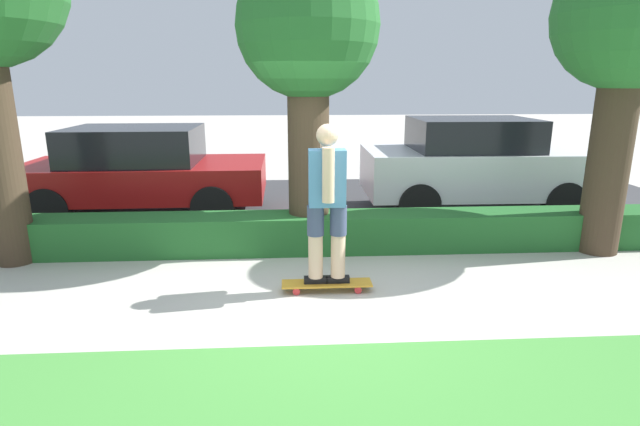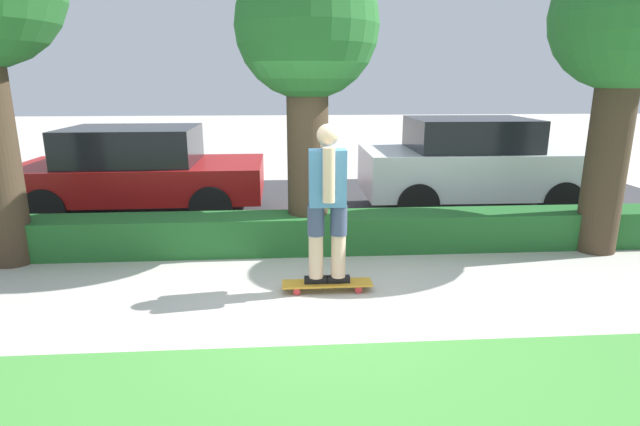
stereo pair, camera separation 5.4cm
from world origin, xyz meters
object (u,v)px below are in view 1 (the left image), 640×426
Objects in this scene: tree_mid at (308,41)px; tree_far at (628,29)px; skateboard at (327,284)px; skater_person at (327,201)px; parked_car_front at (142,170)px; parked_car_middle at (475,164)px.

tree_mid is 0.97× the size of tree_far.
tree_mid is at bearing 95.26° from skateboard.
tree_mid is at bearing 174.64° from tree_far.
tree_mid is (-0.14, 1.51, 2.69)m from skateboard.
skateboard is 0.96m from skater_person.
parked_car_front is (-6.77, 2.38, -2.10)m from tree_far.
skater_person is at bearing 63.43° from skateboard.
parked_car_middle reaches higher than parked_car_front.
tree_far reaches higher than skateboard.
tree_far is at bearing -66.34° from parked_car_middle.
skater_person reaches higher than parked_car_middle.
tree_mid reaches higher than parked_car_front.
tree_mid is 4.03m from parked_car_middle.
tree_mid is at bearing -36.22° from parked_car_front.
tree_mid reaches higher than parked_car_middle.
parked_car_middle is (3.01, 1.88, -1.91)m from tree_mid.
parked_car_middle is (2.87, 3.39, -0.18)m from skater_person.
skateboard is 4.64m from parked_car_front.
skateboard is 0.24× the size of parked_car_front.
tree_far is at bearing 16.55° from skater_person.
parked_car_middle is at bearing 112.91° from tree_far.
skater_person is 0.42× the size of parked_car_front.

